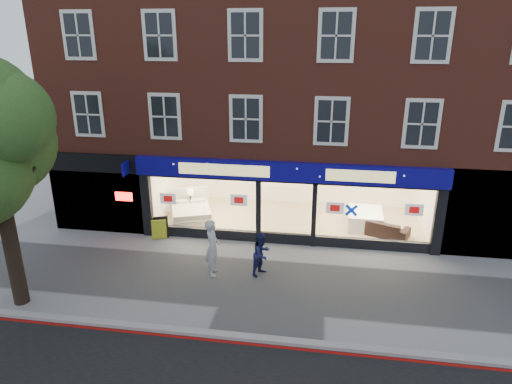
% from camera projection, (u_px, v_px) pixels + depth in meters
% --- Properties ---
extents(ground, '(120.00, 120.00, 0.00)m').
position_uv_depth(ground, '(276.00, 284.00, 14.77)').
color(ground, gray).
rests_on(ground, ground).
extents(kerb_line, '(60.00, 0.10, 0.01)m').
position_uv_depth(kerb_line, '(263.00, 346.00, 11.88)').
color(kerb_line, '#8C0A07').
rests_on(kerb_line, ground).
extents(kerb_stone, '(60.00, 0.25, 0.12)m').
position_uv_depth(kerb_stone, '(264.00, 339.00, 12.05)').
color(kerb_stone, gray).
rests_on(kerb_stone, ground).
extents(showroom_floor, '(11.00, 4.50, 0.10)m').
position_uv_depth(showroom_floor, '(290.00, 220.00, 19.64)').
color(showroom_floor, tan).
rests_on(showroom_floor, ground).
extents(building, '(19.00, 8.26, 10.30)m').
position_uv_depth(building, '(297.00, 58.00, 19.00)').
color(building, brown).
rests_on(building, ground).
extents(display_bed, '(2.28, 2.49, 1.14)m').
position_uv_depth(display_bed, '(191.00, 212.00, 19.52)').
color(display_bed, beige).
rests_on(display_bed, showroom_floor).
extents(bedside_table, '(0.48, 0.48, 0.55)m').
position_uv_depth(bedside_table, '(191.00, 207.00, 20.15)').
color(bedside_table, brown).
rests_on(bedside_table, showroom_floor).
extents(mattress_stack, '(1.41, 1.76, 0.68)m').
position_uv_depth(mattress_stack, '(365.00, 219.00, 18.77)').
color(mattress_stack, white).
rests_on(mattress_stack, showroom_floor).
extents(sofa, '(2.27, 1.61, 0.62)m').
position_uv_depth(sofa, '(381.00, 227.00, 18.05)').
color(sofa, black).
rests_on(sofa, showroom_floor).
extents(a_board, '(0.68, 0.56, 0.89)m').
position_uv_depth(a_board, '(160.00, 228.00, 17.85)').
color(a_board, gold).
rests_on(a_board, ground).
extents(pedestrian_grey, '(0.60, 0.79, 1.95)m').
position_uv_depth(pedestrian_grey, '(213.00, 247.00, 15.10)').
color(pedestrian_grey, '#B3B7BC').
rests_on(pedestrian_grey, ground).
extents(pedestrian_blue, '(0.85, 0.91, 1.50)m').
position_uv_depth(pedestrian_blue, '(262.00, 254.00, 15.15)').
color(pedestrian_blue, '#181B45').
rests_on(pedestrian_blue, ground).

